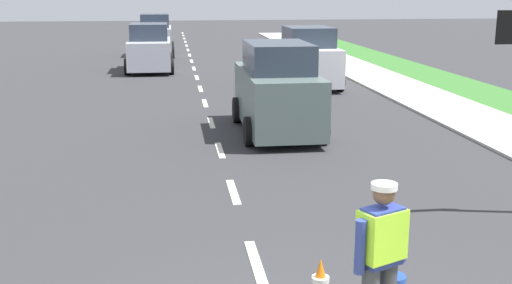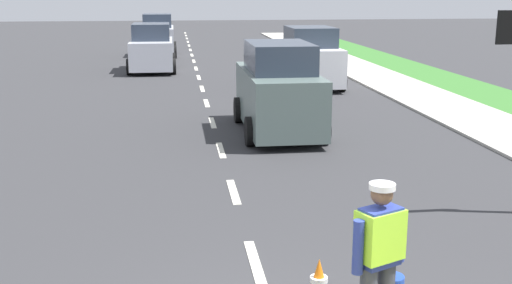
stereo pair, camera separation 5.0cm
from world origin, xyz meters
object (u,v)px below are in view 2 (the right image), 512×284
(car_outgoing_ahead, at_px, (278,91))
(car_oncoming_second, at_px, (152,49))
(car_oncoming_third, at_px, (158,37))
(car_parked_far, at_px, (309,59))
(road_worker, at_px, (380,254))
(traffic_cone_near, at_px, (319,283))

(car_outgoing_ahead, bearing_deg, car_oncoming_second, 105.30)
(car_oncoming_third, xyz_separation_m, car_parked_far, (5.71, -11.83, -0.02))
(car_oncoming_second, relative_size, car_oncoming_third, 0.94)
(road_worker, distance_m, traffic_cone_near, 1.06)
(car_oncoming_third, bearing_deg, road_worker, -84.45)
(car_oncoming_second, height_order, car_outgoing_ahead, car_outgoing_ahead)
(traffic_cone_near, bearing_deg, car_outgoing_ahead, 83.61)
(traffic_cone_near, distance_m, car_parked_far, 16.63)
(traffic_cone_near, height_order, car_parked_far, car_parked_far)
(traffic_cone_near, xyz_separation_m, car_oncoming_third, (-2.35, 28.10, 0.75))
(traffic_cone_near, relative_size, car_parked_far, 0.15)
(traffic_cone_near, xyz_separation_m, car_parked_far, (3.36, 16.27, 0.73))
(road_worker, distance_m, car_outgoing_ahead, 9.64)
(road_worker, height_order, car_parked_far, car_parked_far)
(car_parked_far, bearing_deg, car_outgoing_ahead, -107.75)
(traffic_cone_near, height_order, car_oncoming_second, car_oncoming_second)
(traffic_cone_near, distance_m, car_outgoing_ahead, 9.00)
(road_worker, xyz_separation_m, car_oncoming_third, (-2.80, 28.81, 0.11))
(traffic_cone_near, relative_size, car_oncoming_third, 0.14)
(car_oncoming_second, distance_m, car_parked_far, 7.94)
(road_worker, xyz_separation_m, traffic_cone_near, (-0.45, 0.72, -0.64))
(car_outgoing_ahead, relative_size, car_parked_far, 1.09)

